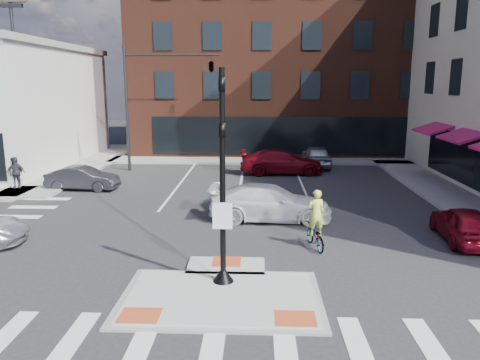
{
  "coord_description": "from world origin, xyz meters",
  "views": [
    {
      "loc": [
        0.96,
        -12.11,
        5.71
      ],
      "look_at": [
        0.28,
        5.62,
        2.0
      ],
      "focal_mm": 35.0,
      "sensor_mm": 36.0,
      "label": 1
    }
  ],
  "objects_px": {
    "white_pickup": "(270,203)",
    "cyclist": "(315,228)",
    "pedestrian_a": "(16,172)",
    "pedestrian_b": "(16,173)",
    "bg_car_dark": "(83,178)",
    "bg_car_silver": "(316,156)",
    "red_sedan": "(464,224)",
    "bg_car_red": "(282,162)"
  },
  "relations": [
    {
      "from": "bg_car_dark",
      "to": "white_pickup",
      "type": "bearing_deg",
      "value": -113.87
    },
    {
      "from": "bg_car_dark",
      "to": "pedestrian_b",
      "type": "relative_size",
      "value": 2.36
    },
    {
      "from": "bg_car_silver",
      "to": "pedestrian_b",
      "type": "height_order",
      "value": "pedestrian_b"
    },
    {
      "from": "pedestrian_b",
      "to": "white_pickup",
      "type": "bearing_deg",
      "value": -33.75
    },
    {
      "from": "red_sedan",
      "to": "pedestrian_a",
      "type": "relative_size",
      "value": 2.29
    },
    {
      "from": "cyclist",
      "to": "pedestrian_a",
      "type": "bearing_deg",
      "value": -41.48
    },
    {
      "from": "bg_car_silver",
      "to": "bg_car_red",
      "type": "relative_size",
      "value": 0.82
    },
    {
      "from": "red_sedan",
      "to": "white_pickup",
      "type": "xyz_separation_m",
      "value": [
        -7.0,
        2.48,
        0.09
      ]
    },
    {
      "from": "white_pickup",
      "to": "pedestrian_b",
      "type": "height_order",
      "value": "pedestrian_b"
    },
    {
      "from": "bg_car_silver",
      "to": "pedestrian_b",
      "type": "xyz_separation_m",
      "value": [
        -17.0,
        -8.0,
        0.22
      ]
    },
    {
      "from": "bg_car_red",
      "to": "cyclist",
      "type": "distance_m",
      "value": 13.65
    },
    {
      "from": "red_sedan",
      "to": "bg_car_red",
      "type": "relative_size",
      "value": 0.73
    },
    {
      "from": "bg_car_red",
      "to": "cyclist",
      "type": "bearing_deg",
      "value": 178.64
    },
    {
      "from": "bg_car_dark",
      "to": "pedestrian_a",
      "type": "relative_size",
      "value": 2.29
    },
    {
      "from": "red_sedan",
      "to": "cyclist",
      "type": "distance_m",
      "value": 5.57
    },
    {
      "from": "pedestrian_b",
      "to": "pedestrian_a",
      "type": "bearing_deg",
      "value": 0.0
    },
    {
      "from": "white_pickup",
      "to": "cyclist",
      "type": "relative_size",
      "value": 2.44
    },
    {
      "from": "cyclist",
      "to": "white_pickup",
      "type": "bearing_deg",
      "value": -78.38
    },
    {
      "from": "bg_car_red",
      "to": "red_sedan",
      "type": "bearing_deg",
      "value": -158.25
    },
    {
      "from": "bg_car_red",
      "to": "pedestrian_a",
      "type": "distance_m",
      "value": 15.41
    },
    {
      "from": "bg_car_red",
      "to": "pedestrian_b",
      "type": "relative_size",
      "value": 3.24
    },
    {
      "from": "bg_car_dark",
      "to": "pedestrian_b",
      "type": "bearing_deg",
      "value": 98.99
    },
    {
      "from": "red_sedan",
      "to": "pedestrian_b",
      "type": "height_order",
      "value": "pedestrian_b"
    },
    {
      "from": "white_pickup",
      "to": "cyclist",
      "type": "height_order",
      "value": "cyclist"
    },
    {
      "from": "pedestrian_b",
      "to": "red_sedan",
      "type": "bearing_deg",
      "value": -33.48
    },
    {
      "from": "bg_car_dark",
      "to": "pedestrian_b",
      "type": "height_order",
      "value": "pedestrian_b"
    },
    {
      "from": "cyclist",
      "to": "bg_car_silver",
      "type": "bearing_deg",
      "value": -109.26
    },
    {
      "from": "bg_car_silver",
      "to": "cyclist",
      "type": "distance_m",
      "value": 16.5
    },
    {
      "from": "bg_car_red",
      "to": "white_pickup",
      "type": "bearing_deg",
      "value": 171.01
    },
    {
      "from": "bg_car_dark",
      "to": "bg_car_red",
      "type": "distance_m",
      "value": 12.05
    },
    {
      "from": "pedestrian_a",
      "to": "pedestrian_b",
      "type": "relative_size",
      "value": 1.03
    },
    {
      "from": "red_sedan",
      "to": "bg_car_dark",
      "type": "relative_size",
      "value": 1.0
    },
    {
      "from": "bg_car_dark",
      "to": "bg_car_red",
      "type": "height_order",
      "value": "bg_car_red"
    },
    {
      "from": "white_pickup",
      "to": "cyclist",
      "type": "xyz_separation_m",
      "value": [
        1.5,
        -3.38,
        -0.04
      ]
    },
    {
      "from": "bg_car_dark",
      "to": "cyclist",
      "type": "distance_m",
      "value": 14.41
    },
    {
      "from": "pedestrian_a",
      "to": "red_sedan",
      "type": "bearing_deg",
      "value": -16.11
    },
    {
      "from": "white_pickup",
      "to": "bg_car_silver",
      "type": "height_order",
      "value": "white_pickup"
    },
    {
      "from": "bg_car_dark",
      "to": "pedestrian_a",
      "type": "xyz_separation_m",
      "value": [
        -3.5,
        -0.3,
        0.35
      ]
    },
    {
      "from": "cyclist",
      "to": "pedestrian_a",
      "type": "relative_size",
      "value": 1.25
    },
    {
      "from": "bg_car_dark",
      "to": "bg_car_silver",
      "type": "height_order",
      "value": "bg_car_silver"
    },
    {
      "from": "bg_car_dark",
      "to": "pedestrian_b",
      "type": "xyz_separation_m",
      "value": [
        -3.5,
        -0.3,
        0.33
      ]
    },
    {
      "from": "white_pickup",
      "to": "bg_car_dark",
      "type": "relative_size",
      "value": 1.33
    }
  ]
}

